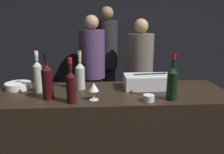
% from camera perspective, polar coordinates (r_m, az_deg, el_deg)
% --- Properties ---
extents(wall_back_chalkboard, '(6.40, 0.06, 2.80)m').
position_cam_1_polar(wall_back_chalkboard, '(4.13, -2.15, 11.33)').
color(wall_back_chalkboard, black).
rests_on(wall_back_chalkboard, ground_plane).
extents(bar_counter, '(1.93, 0.64, 1.05)m').
position_cam_1_polar(bar_counter, '(2.04, 0.06, -18.00)').
color(bar_counter, black).
rests_on(bar_counter, ground_plane).
extents(ice_bin_with_bottles, '(0.41, 0.21, 0.13)m').
position_cam_1_polar(ice_bin_with_bottles, '(1.93, 9.63, -1.01)').
color(ice_bin_with_bottles, silver).
rests_on(ice_bin_with_bottles, bar_counter).
extents(bowl_white, '(0.22, 0.22, 0.05)m').
position_cam_1_polar(bowl_white, '(2.06, -23.31, -2.05)').
color(bowl_white, white).
rests_on(bowl_white, bar_counter).
extents(wine_glass, '(0.08, 0.08, 0.13)m').
position_cam_1_polar(wine_glass, '(1.61, -4.80, -2.79)').
color(wine_glass, silver).
rests_on(wine_glass, bar_counter).
extents(candle_votive, '(0.08, 0.08, 0.05)m').
position_cam_1_polar(candle_votive, '(1.63, 9.59, -5.45)').
color(candle_votive, silver).
rests_on(candle_votive, bar_counter).
extents(white_wine_bottle, '(0.07, 0.07, 0.34)m').
position_cam_1_polar(white_wine_bottle, '(1.89, -18.81, 0.50)').
color(white_wine_bottle, '#9EA899').
rests_on(white_wine_bottle, bar_counter).
extents(rose_wine_bottle, '(0.08, 0.08, 0.33)m').
position_cam_1_polar(rose_wine_bottle, '(1.88, -8.33, 0.71)').
color(rose_wine_bottle, '#9EA899').
rests_on(rose_wine_bottle, bar_counter).
extents(red_wine_bottle_tall, '(0.07, 0.07, 0.33)m').
position_cam_1_polar(red_wine_bottle_tall, '(1.57, -10.66, -2.05)').
color(red_wine_bottle_tall, black).
rests_on(red_wine_bottle_tall, bar_counter).
extents(red_wine_bottle_black_foil, '(0.08, 0.08, 0.35)m').
position_cam_1_polar(red_wine_bottle_black_foil, '(1.69, -16.55, -0.91)').
color(red_wine_bottle_black_foil, black).
rests_on(red_wine_bottle_black_foil, bar_counter).
extents(red_wine_bottle_burgundy, '(0.08, 0.08, 0.35)m').
position_cam_1_polar(red_wine_bottle_burgundy, '(1.66, 15.46, -1.23)').
color(red_wine_bottle_burgundy, black).
rests_on(red_wine_bottle_burgundy, bar_counter).
extents(person_in_hoodie, '(0.39, 0.39, 1.66)m').
position_cam_1_polar(person_in_hoodie, '(3.29, 7.20, 1.88)').
color(person_in_hoodie, black).
rests_on(person_in_hoodie, ground_plane).
extents(person_blond_tee, '(0.35, 0.35, 1.85)m').
position_cam_1_polar(person_blond_tee, '(3.65, -1.28, 5.27)').
color(person_blond_tee, black).
rests_on(person_blond_tee, ground_plane).
extents(person_grey_polo, '(0.38, 0.38, 1.71)m').
position_cam_1_polar(person_grey_polo, '(3.34, -5.12, 2.74)').
color(person_grey_polo, black).
rests_on(person_grey_polo, ground_plane).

